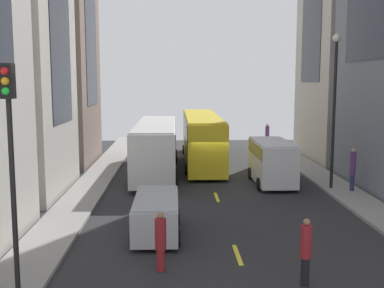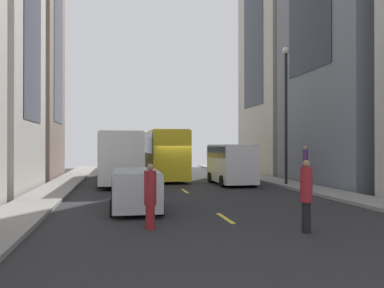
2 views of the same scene
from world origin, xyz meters
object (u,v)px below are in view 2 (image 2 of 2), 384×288
object	(u,v)px
city_bus_white	(121,153)
delivery_van_white	(231,161)
pedestrian_crossing_mid	(306,194)
streetcar_yellow	(161,151)
pedestrian_walking_far	(150,195)
car_silver_0	(135,186)
pedestrian_waiting_curb	(214,158)
pedestrian_crossing_near	(305,164)

from	to	relation	value
city_bus_white	delivery_van_white	distance (m)	7.94
delivery_van_white	pedestrian_crossing_mid	distance (m)	14.24
streetcar_yellow	pedestrian_walking_far	bearing A→B (deg)	-96.94
car_silver_0	pedestrian_waiting_curb	distance (m)	27.18
city_bus_white	streetcar_yellow	world-z (taller)	streetcar_yellow
pedestrian_waiting_curb	pedestrian_crossing_near	bearing A→B (deg)	140.30
delivery_van_white	pedestrian_crossing_near	bearing A→B (deg)	-31.83
pedestrian_waiting_curb	streetcar_yellow	bearing A→B (deg)	100.37
delivery_van_white	pedestrian_waiting_curb	bearing A→B (deg)	79.91
delivery_van_white	car_silver_0	size ratio (longest dim) A/B	1.16
pedestrian_crossing_near	pedestrian_walking_far	bearing A→B (deg)	37.73
city_bus_white	pedestrian_walking_far	xyz separation A→B (m)	(0.77, -16.58, -0.98)
streetcar_yellow	pedestrian_crossing_mid	bearing A→B (deg)	-84.99
pedestrian_crossing_mid	pedestrian_walking_far	size ratio (longest dim) A/B	1.06
streetcar_yellow	pedestrian_walking_far	distance (m)	20.46
streetcar_yellow	pedestrian_waiting_curb	bearing A→B (deg)	53.18
city_bus_white	pedestrian_crossing_mid	distance (m)	18.60
delivery_van_white	pedestrian_crossing_near	xyz separation A→B (m)	(3.93, -2.44, -0.11)
delivery_van_white	pedestrian_walking_far	size ratio (longest dim) A/B	2.59
delivery_van_white	pedestrian_crossing_near	world-z (taller)	delivery_van_white
city_bus_white	delivery_van_white	xyz separation A→B (m)	(6.99, -3.75, -0.50)
city_bus_white	pedestrian_waiting_curb	distance (m)	16.04
city_bus_white	pedestrian_walking_far	distance (m)	16.63
city_bus_white	pedestrian_crossing_mid	world-z (taller)	city_bus_white
city_bus_white	pedestrian_crossing_near	bearing A→B (deg)	-29.54
city_bus_white	streetcar_yellow	xyz separation A→B (m)	(3.24, 3.70, 0.12)
pedestrian_crossing_mid	streetcar_yellow	bearing A→B (deg)	158.22
car_silver_0	pedestrian_crossing_near	bearing A→B (deg)	32.81
delivery_van_white	pedestrian_crossing_mid	bearing A→B (deg)	-97.50
delivery_van_white	car_silver_0	distance (m)	11.25
pedestrian_walking_far	pedestrian_waiting_curb	size ratio (longest dim) A/B	0.98
streetcar_yellow	pedestrian_walking_far	xyz separation A→B (m)	(-2.47, -20.28, -1.10)
pedestrian_crossing_mid	pedestrian_walking_far	bearing A→B (deg)	-133.11
car_silver_0	pedestrian_walking_far	xyz separation A→B (m)	(0.28, -3.67, 0.11)
city_bus_white	pedestrian_crossing_near	distance (m)	12.56
car_silver_0	pedestrian_crossing_near	distance (m)	12.42
streetcar_yellow	car_silver_0	bearing A→B (deg)	-99.40
delivery_van_white	pedestrian_crossing_mid	xyz separation A→B (m)	(-1.86, -14.11, -0.41)
car_silver_0	pedestrian_walking_far	distance (m)	3.68
city_bus_white	pedestrian_walking_far	size ratio (longest dim) A/B	6.55
city_bus_white	delivery_van_white	size ratio (longest dim) A/B	2.53
streetcar_yellow	delivery_van_white	distance (m)	8.36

